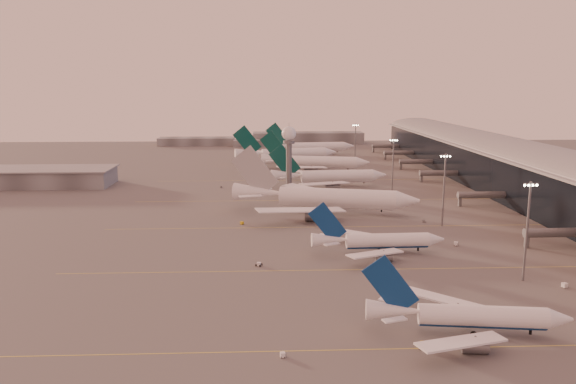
{
  "coord_description": "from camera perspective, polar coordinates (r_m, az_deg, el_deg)",
  "views": [
    {
      "loc": [
        -6.12,
        -130.18,
        48.08
      ],
      "look_at": [
        2.13,
        62.59,
        10.84
      ],
      "focal_mm": 35.0,
      "sensor_mm": 36.0,
      "label": 1
    }
  ],
  "objects": [
    {
      "name": "ground",
      "position": [
        138.91,
        0.23,
        -9.33
      ],
      "size": [
        700.0,
        700.0,
        0.0
      ],
      "primitive_type": "plane",
      "color": "#5C595A",
      "rests_on": "ground"
    },
    {
      "name": "taxiway_markings",
      "position": [
        195.65,
        8.28,
        -3.41
      ],
      "size": [
        180.0,
        185.25,
        0.02
      ],
      "color": "#D3C24A",
      "rests_on": "ground"
    },
    {
      "name": "terminal",
      "position": [
        268.59,
        22.71,
        2.04
      ],
      "size": [
        57.0,
        362.0,
        23.04
      ],
      "color": "black",
      "rests_on": "ground"
    },
    {
      "name": "hangar",
      "position": [
        296.45,
        -25.02,
        1.41
      ],
      "size": [
        82.0,
        27.0,
        8.5
      ],
      "color": "#5A5C61",
      "rests_on": "ground"
    },
    {
      "name": "radar_tower",
      "position": [
        251.9,
        0.1,
        4.74
      ],
      "size": [
        6.4,
        6.4,
        31.1
      ],
      "color": "slate",
      "rests_on": "ground"
    },
    {
      "name": "mast_a",
      "position": [
        149.12,
        23.14,
        -3.29
      ],
      "size": [
        3.6,
        0.56,
        25.0
      ],
      "color": "slate",
      "rests_on": "ground"
    },
    {
      "name": "mast_b",
      "position": [
        198.01,
        15.57,
        0.53
      ],
      "size": [
        3.6,
        0.56,
        25.0
      ],
      "color": "slate",
      "rests_on": "ground"
    },
    {
      "name": "mast_c",
      "position": [
        249.03,
        10.61,
        2.81
      ],
      "size": [
        3.6,
        0.56,
        25.0
      ],
      "color": "slate",
      "rests_on": "ground"
    },
    {
      "name": "mast_d",
      "position": [
        336.35,
        6.85,
        4.99
      ],
      "size": [
        3.6,
        0.56,
        25.0
      ],
      "color": "slate",
      "rests_on": "ground"
    },
    {
      "name": "distant_horizon",
      "position": [
        457.55,
        -1.35,
        5.38
      ],
      "size": [
        165.0,
        37.5,
        9.0
      ],
      "color": "#5A5C61",
      "rests_on": "ground"
    },
    {
      "name": "narrowbody_near",
      "position": [
        116.9,
        17.75,
        -12.21
      ],
      "size": [
        40.22,
        31.91,
        15.76
      ],
      "color": "white",
      "rests_on": "ground"
    },
    {
      "name": "narrowbody_mid",
      "position": [
        163.83,
        9.13,
        -5.14
      ],
      "size": [
        39.69,
        31.67,
        15.5
      ],
      "color": "white",
      "rests_on": "ground"
    },
    {
      "name": "widebody_white",
      "position": [
        212.0,
        3.77,
        -1.0
      ],
      "size": [
        70.37,
        55.73,
        25.19
      ],
      "color": "white",
      "rests_on": "ground"
    },
    {
      "name": "greentail_a",
      "position": [
        267.82,
        4.25,
        1.34
      ],
      "size": [
        56.8,
        45.76,
        20.62
      ],
      "color": "white",
      "rests_on": "ground"
    },
    {
      "name": "greentail_b",
      "position": [
        314.4,
        2.79,
        2.85
      ],
      "size": [
        60.95,
        48.72,
        22.42
      ],
      "color": "white",
      "rests_on": "ground"
    },
    {
      "name": "greentail_c",
      "position": [
        346.84,
        -0.09,
        3.66
      ],
      "size": [
        64.78,
        51.77,
        23.84
      ],
      "color": "white",
      "rests_on": "ground"
    },
    {
      "name": "greentail_d",
      "position": [
        388.46,
        2.39,
        4.4
      ],
      "size": [
        61.82,
        49.7,
        22.48
      ],
      "color": "white",
      "rests_on": "ground"
    },
    {
      "name": "gsv_truck_a",
      "position": [
        104.21,
        -0.33,
        -15.95
      ],
      "size": [
        4.92,
        2.37,
        1.91
      ],
      "color": "white",
      "rests_on": "ground"
    },
    {
      "name": "gsv_tug_near",
      "position": [
        110.33,
        13.6,
        -14.9
      ],
      "size": [
        2.73,
        4.14,
        1.12
      ],
      "color": "yellow",
      "rests_on": "ground"
    },
    {
      "name": "gsv_catering_a",
      "position": [
        151.41,
        26.4,
        -7.89
      ],
      "size": [
        5.84,
        3.8,
        4.41
      ],
      "color": "white",
      "rests_on": "ground"
    },
    {
      "name": "gsv_tug_mid",
      "position": [
        151.83,
        -2.97,
        -7.36
      ],
      "size": [
        3.82,
        3.19,
        0.94
      ],
      "color": "white",
      "rests_on": "ground"
    },
    {
      "name": "gsv_truck_b",
      "position": [
        177.31,
        16.85,
        -4.88
      ],
      "size": [
        6.29,
        4.27,
        2.39
      ],
      "color": "white",
      "rests_on": "ground"
    },
    {
      "name": "gsv_truck_c",
      "position": [
        196.14,
        -4.62,
        -2.98
      ],
      "size": [
        4.92,
        4.94,
        2.07
      ],
      "color": "yellow",
      "rests_on": "ground"
    },
    {
      "name": "gsv_catering_b",
      "position": [
        203.8,
        13.71,
        -2.53
      ],
      "size": [
        4.56,
        2.6,
        3.54
      ],
      "color": "slate",
      "rests_on": "ground"
    },
    {
      "name": "gsv_tug_far",
      "position": [
        234.39,
        5.53,
        -0.83
      ],
      "size": [
        3.55,
        4.25,
        1.05
      ],
      "color": "white",
      "rests_on": "ground"
    },
    {
      "name": "gsv_truck_d",
      "position": [
        265.82,
        -6.82,
        0.64
      ],
      "size": [
        2.78,
        5.1,
        1.95
      ],
      "color": "slate",
      "rests_on": "ground"
    },
    {
      "name": "gsv_tug_hangar",
      "position": [
        301.38,
        6.37,
        1.78
      ],
      "size": [
        3.95,
        3.13,
        0.98
      ],
      "color": "yellow",
      "rests_on": "ground"
    }
  ]
}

